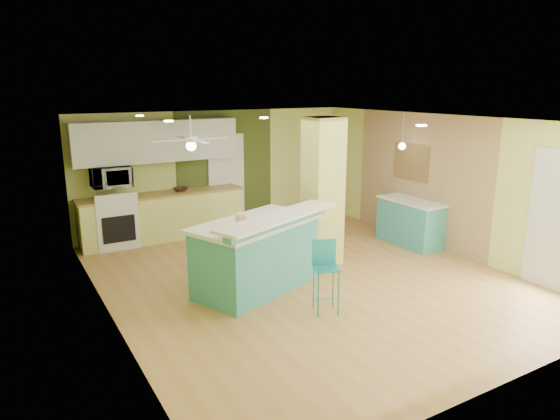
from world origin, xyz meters
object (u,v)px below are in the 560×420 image
object	(u,v)px
bar_stool	(325,264)
canister	(241,220)
side_counter	(410,222)
peninsula	(257,253)
fruit_bowl	(180,189)

from	to	relation	value
bar_stool	canister	distance (m)	1.34
side_counter	canister	bearing A→B (deg)	-171.23
peninsula	canister	xyz separation A→B (m)	(-0.31, -0.13, 0.59)
bar_stool	canister	size ratio (longest dim) A/B	5.15
peninsula	fruit_bowl	distance (m)	3.22
bar_stool	fruit_bowl	size ratio (longest dim) A/B	3.45
side_counter	fruit_bowl	distance (m)	4.57
canister	bar_stool	bearing A→B (deg)	-52.68
bar_stool	canister	bearing A→B (deg)	148.27
peninsula	fruit_bowl	world-z (taller)	peninsula
bar_stool	side_counter	world-z (taller)	bar_stool
peninsula	side_counter	distance (m)	3.60
bar_stool	fruit_bowl	xyz separation A→B (m)	(-0.50, 4.32, 0.31)
canister	side_counter	bearing A→B (deg)	8.77
bar_stool	side_counter	bearing A→B (deg)	47.99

